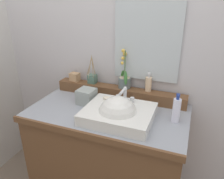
{
  "coord_description": "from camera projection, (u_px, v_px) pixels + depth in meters",
  "views": [
    {
      "loc": [
        0.55,
        -1.32,
        1.61
      ],
      "look_at": [
        0.05,
        -0.02,
        1.01
      ],
      "focal_mm": 34.92,
      "sensor_mm": 36.0,
      "label": 1
    }
  ],
  "objects": [
    {
      "name": "wall_back",
      "position": [
        127.0,
        27.0,
        1.77
      ],
      "size": [
        3.09,
        0.2,
        2.76
      ],
      "primitive_type": "cube",
      "color": "silver",
      "rests_on": "ground"
    },
    {
      "name": "vanity_cabinet",
      "position": [
        108.0,
        155.0,
        1.78
      ],
      "size": [
        1.17,
        0.65,
        0.83
      ],
      "color": "brown",
      "rests_on": "ground"
    },
    {
      "name": "back_ledge",
      "position": [
        119.0,
        92.0,
        1.82
      ],
      "size": [
        1.1,
        0.11,
        0.09
      ],
      "primitive_type": "cube",
      "color": "brown",
      "rests_on": "vanity_cabinet"
    },
    {
      "name": "sink_basin",
      "position": [
        118.0,
        115.0,
        1.49
      ],
      "size": [
        0.47,
        0.39,
        0.29
      ],
      "color": "white",
      "rests_on": "vanity_cabinet"
    },
    {
      "name": "soap_bar",
      "position": [
        107.0,
        98.0,
        1.62
      ],
      "size": [
        0.07,
        0.04,
        0.02
      ],
      "primitive_type": "ellipsoid",
      "color": "beige",
      "rests_on": "sink_basin"
    },
    {
      "name": "potted_plant",
      "position": [
        124.0,
        80.0,
        1.78
      ],
      "size": [
        0.1,
        0.12,
        0.33
      ],
      "color": "slate",
      "rests_on": "back_ledge"
    },
    {
      "name": "soap_dispenser",
      "position": [
        148.0,
        84.0,
        1.72
      ],
      "size": [
        0.05,
        0.05,
        0.15
      ],
      "color": "beige",
      "rests_on": "back_ledge"
    },
    {
      "name": "reed_diffuser",
      "position": [
        92.0,
        78.0,
        1.89
      ],
      "size": [
        0.09,
        0.13,
        0.25
      ],
      "color": "#4F7363",
      "rests_on": "back_ledge"
    },
    {
      "name": "trinket_box",
      "position": [
        75.0,
        77.0,
        1.94
      ],
      "size": [
        0.09,
        0.07,
        0.07
      ],
      "primitive_type": "cube",
      "rotation": [
        0.0,
        0.0,
        -0.12
      ],
      "color": "tan",
      "rests_on": "back_ledge"
    },
    {
      "name": "lotion_bottle",
      "position": [
        176.0,
        110.0,
        1.45
      ],
      "size": [
        0.05,
        0.06,
        0.21
      ],
      "color": "white",
      "rests_on": "vanity_cabinet"
    },
    {
      "name": "tissue_box",
      "position": [
        87.0,
        96.0,
        1.72
      ],
      "size": [
        0.14,
        0.14,
        0.12
      ],
      "primitive_type": "cube",
      "rotation": [
        0.0,
        0.0,
        -0.07
      ],
      "color": "#959D9A",
      "rests_on": "vanity_cabinet"
    },
    {
      "name": "mirror",
      "position": [
        147.0,
        43.0,
        1.65
      ],
      "size": [
        0.51,
        0.02,
        0.59
      ],
      "primitive_type": "cube",
      "color": "silver"
    }
  ]
}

